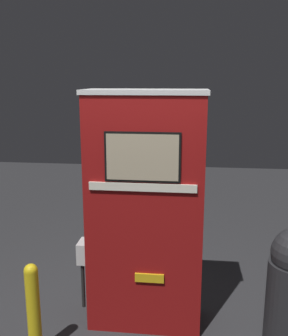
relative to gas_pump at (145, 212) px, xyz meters
name	(u,v)px	position (x,y,z in m)	size (l,w,h in m)	color
ground_plane	(143,334)	(0.00, -0.22, -1.09)	(14.00, 14.00, 0.00)	#2D2D30
gas_pump	(145,212)	(0.00, 0.00, 0.00)	(1.13, 0.48, 2.17)	maroon
safety_bollard	(33,309)	(-0.84, -0.60, -0.65)	(0.11, 0.11, 0.83)	yellow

